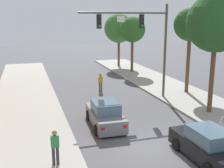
% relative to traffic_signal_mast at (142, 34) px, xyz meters
% --- Properties ---
extents(ground_plane, '(120.00, 120.00, 0.00)m').
position_rel_traffic_signal_mast_xyz_m(ground_plane, '(-2.55, -8.36, -5.37)').
color(ground_plane, '#4C4C51').
extents(sidewalk_left, '(5.00, 60.00, 0.15)m').
position_rel_traffic_signal_mast_xyz_m(sidewalk_left, '(-9.05, -8.36, -5.30)').
color(sidewalk_left, '#99968E').
rests_on(sidewalk_left, ground).
extents(traffic_signal_mast, '(7.18, 0.38, 7.50)m').
position_rel_traffic_signal_mast_xyz_m(traffic_signal_mast, '(0.00, 0.00, 0.00)').
color(traffic_signal_mast, '#514C47').
rests_on(traffic_signal_mast, sidewalk_right).
extents(car_lead_grey, '(1.95, 4.29, 1.60)m').
position_rel_traffic_signal_mast_xyz_m(car_lead_grey, '(-4.35, -4.67, -4.65)').
color(car_lead_grey, slate).
rests_on(car_lead_grey, ground).
extents(car_following_black, '(1.89, 4.27, 1.60)m').
position_rel_traffic_signal_mast_xyz_m(car_following_black, '(-0.94, -10.28, -4.65)').
color(car_following_black, black).
rests_on(car_following_black, ground).
extents(pedestrian_sidewalk_left_walker, '(0.36, 0.22, 1.64)m').
position_rel_traffic_signal_mast_xyz_m(pedestrian_sidewalk_left_walker, '(-7.85, -8.88, -4.31)').
color(pedestrian_sidewalk_left_walker, '#333338').
rests_on(pedestrian_sidewalk_left_walker, sidewalk_left).
extents(pedestrian_crossing_road, '(0.36, 0.22, 1.64)m').
position_rel_traffic_signal_mast_xyz_m(pedestrian_crossing_road, '(-2.44, 3.63, -4.46)').
color(pedestrian_crossing_road, brown).
rests_on(pedestrian_crossing_road, ground).
extents(fire_hydrant, '(0.48, 0.24, 0.72)m').
position_rel_traffic_signal_mast_xyz_m(fire_hydrant, '(2.14, -7.45, -4.86)').
color(fire_hydrant, '#B2B2B7').
rests_on(fire_hydrant, sidewalk_right).
extents(street_tree_nearest, '(3.91, 3.91, 8.08)m').
position_rel_traffic_signal_mast_xyz_m(street_tree_nearest, '(3.27, -4.60, 0.87)').
color(street_tree_nearest, brown).
rests_on(street_tree_nearest, sidewalk_right).
extents(street_tree_second, '(2.81, 2.81, 7.29)m').
position_rel_traffic_signal_mast_xyz_m(street_tree_second, '(4.70, 0.71, 0.59)').
color(street_tree_second, brown).
rests_on(street_tree_second, sidewalk_right).
extents(street_tree_third, '(3.07, 3.07, 6.62)m').
position_rel_traffic_signal_mast_xyz_m(street_tree_third, '(3.61, 11.37, -0.18)').
color(street_tree_third, brown).
rests_on(street_tree_third, sidewalk_right).
extents(street_tree_farthest, '(3.91, 3.91, 7.02)m').
position_rel_traffic_signal_mast_xyz_m(street_tree_farthest, '(3.44, 16.01, -0.17)').
color(street_tree_farthest, brown).
rests_on(street_tree_farthest, sidewalk_right).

